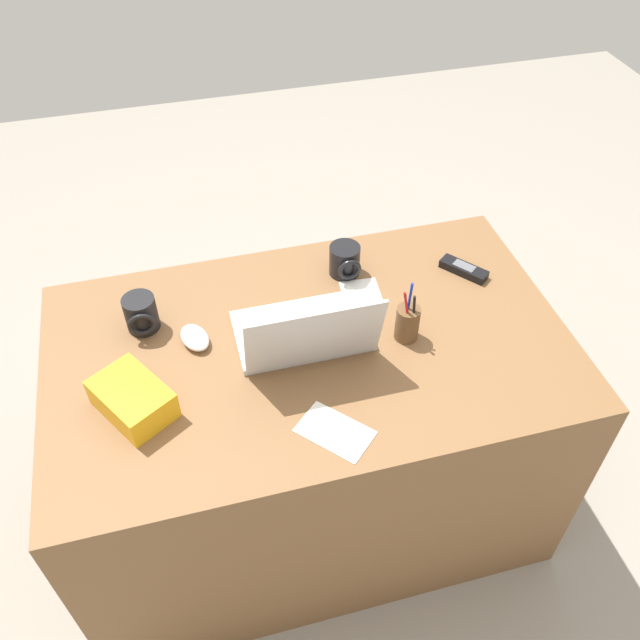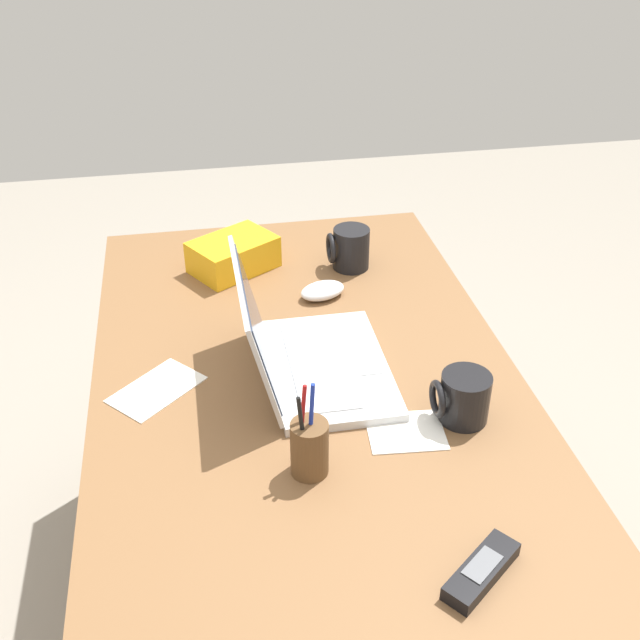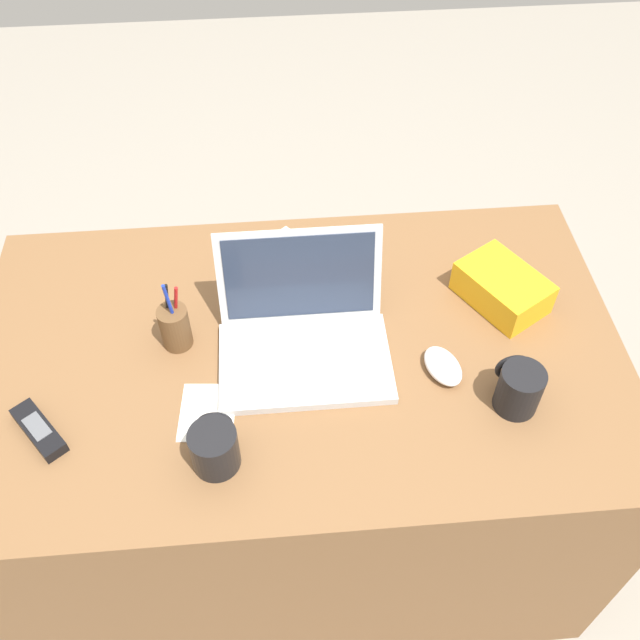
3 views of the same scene
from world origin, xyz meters
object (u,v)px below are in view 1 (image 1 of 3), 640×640
at_px(computer_mouse, 195,338).
at_px(pen_holder, 407,323).
at_px(laptop, 306,332).
at_px(coffee_mug_tall, 141,314).
at_px(cordless_phone, 464,269).
at_px(coffee_mug_white, 345,261).
at_px(snack_bag, 133,399).

bearing_deg(computer_mouse, pen_holder, 148.94).
height_order(laptop, computer_mouse, laptop).
bearing_deg(coffee_mug_tall, cordless_phone, 179.53).
bearing_deg(cordless_phone, computer_mouse, 5.84).
bearing_deg(coffee_mug_tall, coffee_mug_white, -172.30).
xyz_separation_m(laptop, pen_holder, (-0.26, 0.04, 0.01)).
height_order(computer_mouse, snack_bag, snack_bag).
xyz_separation_m(coffee_mug_white, snack_bag, (0.61, 0.35, -0.01)).
height_order(computer_mouse, coffee_mug_tall, coffee_mug_tall).
distance_m(computer_mouse, coffee_mug_tall, 0.15).
xyz_separation_m(coffee_mug_white, pen_holder, (-0.08, 0.29, 0.01)).
bearing_deg(snack_bag, laptop, -167.20).
relative_size(coffee_mug_tall, snack_bag, 0.53).
relative_size(coffee_mug_white, coffee_mug_tall, 1.01).
distance_m(computer_mouse, snack_bag, 0.25).
height_order(cordless_phone, snack_bag, snack_bag).
bearing_deg(snack_bag, pen_holder, -174.94).
xyz_separation_m(computer_mouse, cordless_phone, (-0.78, -0.08, -0.00)).
bearing_deg(cordless_phone, coffee_mug_tall, -0.47).
bearing_deg(snack_bag, cordless_phone, -164.52).
bearing_deg(coffee_mug_tall, laptop, 156.87).
distance_m(laptop, coffee_mug_white, 0.30).
relative_size(coffee_mug_tall, cordless_phone, 0.72).
height_order(cordless_phone, pen_holder, pen_holder).
relative_size(coffee_mug_white, pen_holder, 0.56).
relative_size(laptop, coffee_mug_tall, 3.50).
bearing_deg(coffee_mug_white, coffee_mug_tall, 7.70).
height_order(coffee_mug_white, cordless_phone, coffee_mug_white).
distance_m(computer_mouse, coffee_mug_white, 0.48).
relative_size(laptop, pen_holder, 1.93).
xyz_separation_m(coffee_mug_tall, snack_bag, (0.04, 0.27, -0.01)).
bearing_deg(coffee_mug_white, pen_holder, 106.18).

